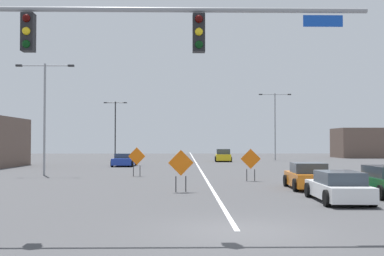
{
  "coord_description": "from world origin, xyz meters",
  "views": [
    {
      "loc": [
        -1.48,
        -12.96,
        2.44
      ],
      "look_at": [
        -0.87,
        20.54,
        3.42
      ],
      "focal_mm": 44.38,
      "sensor_mm": 36.0,
      "label": 1
    }
  ],
  "objects_px": {
    "street_lamp_far_right": "(115,125)",
    "construction_sign_left_shoulder": "(251,160)",
    "car_orange_near": "(308,177)",
    "car_blue_distant": "(125,160)",
    "street_lamp_near_right": "(275,121)",
    "construction_sign_left_lane": "(181,165)",
    "car_yellow_passing": "(223,156)",
    "construction_sign_median_near": "(137,158)",
    "traffic_signal_assembly": "(36,49)",
    "car_white_mid": "(338,187)",
    "street_lamp_near_left": "(45,108)"
  },
  "relations": [
    {
      "from": "street_lamp_far_right",
      "to": "construction_sign_left_shoulder",
      "type": "relative_size",
      "value": 3.96
    },
    {
      "from": "car_orange_near",
      "to": "car_blue_distant",
      "type": "bearing_deg",
      "value": 117.83
    },
    {
      "from": "street_lamp_near_right",
      "to": "construction_sign_left_shoulder",
      "type": "bearing_deg",
      "value": -103.55
    },
    {
      "from": "construction_sign_left_lane",
      "to": "car_blue_distant",
      "type": "distance_m",
      "value": 25.47
    },
    {
      "from": "car_yellow_passing",
      "to": "construction_sign_median_near",
      "type": "bearing_deg",
      "value": -108.19
    },
    {
      "from": "construction_sign_left_shoulder",
      "to": "construction_sign_left_lane",
      "type": "bearing_deg",
      "value": -123.95
    },
    {
      "from": "construction_sign_left_shoulder",
      "to": "car_yellow_passing",
      "type": "relative_size",
      "value": 0.48
    },
    {
      "from": "street_lamp_near_right",
      "to": "car_orange_near",
      "type": "distance_m",
      "value": 38.79
    },
    {
      "from": "traffic_signal_assembly",
      "to": "construction_sign_left_lane",
      "type": "xyz_separation_m",
      "value": [
        3.9,
        10.12,
        -3.66
      ]
    },
    {
      "from": "street_lamp_near_right",
      "to": "car_orange_near",
      "type": "height_order",
      "value": "street_lamp_near_right"
    },
    {
      "from": "traffic_signal_assembly",
      "to": "car_yellow_passing",
      "type": "relative_size",
      "value": 3.34
    },
    {
      "from": "street_lamp_far_right",
      "to": "street_lamp_near_right",
      "type": "xyz_separation_m",
      "value": [
        21.49,
        -2.45,
        0.57
      ]
    },
    {
      "from": "street_lamp_far_right",
      "to": "street_lamp_near_right",
      "type": "distance_m",
      "value": 21.64
    },
    {
      "from": "street_lamp_far_right",
      "to": "car_blue_distant",
      "type": "bearing_deg",
      "value": -78.74
    },
    {
      "from": "traffic_signal_assembly",
      "to": "street_lamp_near_right",
      "type": "relative_size",
      "value": 1.59
    },
    {
      "from": "street_lamp_near_right",
      "to": "car_white_mid",
      "type": "relative_size",
      "value": 2.0
    },
    {
      "from": "street_lamp_near_right",
      "to": "construction_sign_median_near",
      "type": "bearing_deg",
      "value": -118.14
    },
    {
      "from": "car_yellow_passing",
      "to": "car_orange_near",
      "type": "height_order",
      "value": "car_yellow_passing"
    },
    {
      "from": "street_lamp_near_left",
      "to": "construction_sign_left_lane",
      "type": "height_order",
      "value": "street_lamp_near_left"
    },
    {
      "from": "street_lamp_near_left",
      "to": "car_white_mid",
      "type": "height_order",
      "value": "street_lamp_near_left"
    },
    {
      "from": "street_lamp_near_left",
      "to": "car_orange_near",
      "type": "xyz_separation_m",
      "value": [
        16.58,
        -10.3,
        -4.26
      ]
    },
    {
      "from": "construction_sign_left_lane",
      "to": "car_white_mid",
      "type": "xyz_separation_m",
      "value": [
        6.43,
        -3.85,
        -0.71
      ]
    },
    {
      "from": "street_lamp_near_right",
      "to": "car_blue_distant",
      "type": "relative_size",
      "value": 1.92
    },
    {
      "from": "street_lamp_far_right",
      "to": "car_yellow_passing",
      "type": "bearing_deg",
      "value": -23.87
    },
    {
      "from": "car_orange_near",
      "to": "car_yellow_passing",
      "type": "bearing_deg",
      "value": 92.53
    },
    {
      "from": "street_lamp_near_right",
      "to": "construction_sign_median_near",
      "type": "xyz_separation_m",
      "value": [
        -15.46,
        -28.91,
        -3.96
      ]
    },
    {
      "from": "street_lamp_near_left",
      "to": "construction_sign_median_near",
      "type": "xyz_separation_m",
      "value": [
        6.84,
        -1.12,
        -3.58
      ]
    },
    {
      "from": "construction_sign_left_shoulder",
      "to": "car_white_mid",
      "type": "relative_size",
      "value": 0.45
    },
    {
      "from": "car_orange_near",
      "to": "construction_sign_left_lane",
      "type": "bearing_deg",
      "value": -168.07
    },
    {
      "from": "street_lamp_far_right",
      "to": "car_orange_near",
      "type": "distance_m",
      "value": 43.68
    },
    {
      "from": "traffic_signal_assembly",
      "to": "car_blue_distant",
      "type": "xyz_separation_m",
      "value": [
        -1.9,
        34.92,
        -4.36
      ]
    },
    {
      "from": "construction_sign_left_shoulder",
      "to": "construction_sign_median_near",
      "type": "xyz_separation_m",
      "value": [
        -7.49,
        4.15,
        0.03
      ]
    },
    {
      "from": "street_lamp_near_right",
      "to": "car_blue_distant",
      "type": "distance_m",
      "value": 23.75
    },
    {
      "from": "construction_sign_left_lane",
      "to": "car_yellow_passing",
      "type": "bearing_deg",
      "value": 81.93
    },
    {
      "from": "construction_sign_left_shoulder",
      "to": "construction_sign_median_near",
      "type": "relative_size",
      "value": 0.98
    },
    {
      "from": "street_lamp_near_right",
      "to": "car_white_mid",
      "type": "distance_m",
      "value": 43.96
    },
    {
      "from": "construction_sign_median_near",
      "to": "street_lamp_far_right",
      "type": "bearing_deg",
      "value": 100.88
    },
    {
      "from": "traffic_signal_assembly",
      "to": "car_yellow_passing",
      "type": "height_order",
      "value": "traffic_signal_assembly"
    },
    {
      "from": "traffic_signal_assembly",
      "to": "street_lamp_far_right",
      "type": "relative_size",
      "value": 1.78
    },
    {
      "from": "traffic_signal_assembly",
      "to": "street_lamp_far_right",
      "type": "bearing_deg",
      "value": 95.83
    },
    {
      "from": "construction_sign_left_lane",
      "to": "construction_sign_median_near",
      "type": "xyz_separation_m",
      "value": [
        -3.18,
        10.56,
        0.0
      ]
    },
    {
      "from": "construction_sign_left_shoulder",
      "to": "construction_sign_median_near",
      "type": "height_order",
      "value": "construction_sign_median_near"
    },
    {
      "from": "street_lamp_far_right",
      "to": "street_lamp_near_right",
      "type": "height_order",
      "value": "street_lamp_near_right"
    },
    {
      "from": "construction_sign_left_shoulder",
      "to": "car_orange_near",
      "type": "xyz_separation_m",
      "value": [
        2.25,
        -5.02,
        -0.65
      ]
    },
    {
      "from": "construction_sign_left_shoulder",
      "to": "traffic_signal_assembly",
      "type": "bearing_deg",
      "value": -116.42
    },
    {
      "from": "construction_sign_median_near",
      "to": "car_orange_near",
      "type": "distance_m",
      "value": 13.4
    },
    {
      "from": "traffic_signal_assembly",
      "to": "car_yellow_passing",
      "type": "distance_m",
      "value": 46.79
    },
    {
      "from": "car_white_mid",
      "to": "construction_sign_median_near",
      "type": "bearing_deg",
      "value": 123.67
    },
    {
      "from": "street_lamp_near_right",
      "to": "construction_sign_left_shoulder",
      "type": "height_order",
      "value": "street_lamp_near_right"
    },
    {
      "from": "traffic_signal_assembly",
      "to": "street_lamp_far_right",
      "type": "xyz_separation_m",
      "value": [
        -5.31,
        52.04,
        -0.28
      ]
    }
  ]
}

